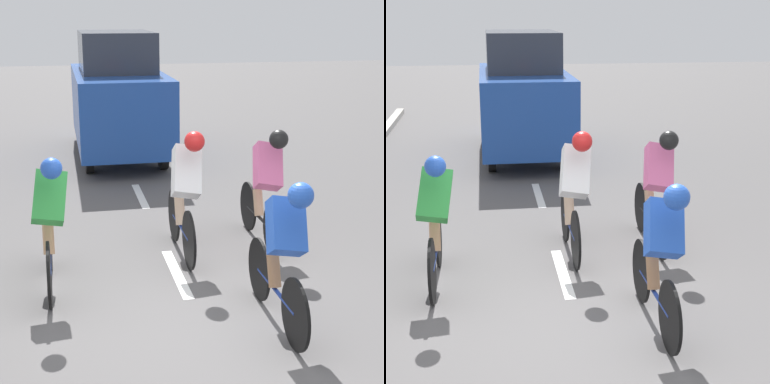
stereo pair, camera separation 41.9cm
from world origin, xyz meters
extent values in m
plane|color=#565454|center=(0.00, 0.00, 0.00)|extent=(60.00, 60.00, 0.00)
cube|color=white|center=(0.00, -1.33, 0.00)|extent=(0.12, 1.40, 0.01)
cube|color=white|center=(0.00, -4.53, 0.00)|extent=(0.12, 1.40, 0.01)
cylinder|color=black|center=(1.39, -1.77, 0.34)|extent=(0.03, 0.68, 0.68)
cylinder|color=black|center=(1.39, -0.77, 0.34)|extent=(0.03, 0.68, 0.68)
cylinder|color=navy|center=(1.39, -1.27, 0.34)|extent=(0.04, 1.00, 0.04)
cylinder|color=navy|center=(1.39, -1.44, 0.55)|extent=(0.04, 0.04, 0.42)
cylinder|color=green|center=(1.39, -1.32, 0.44)|extent=(0.07, 0.07, 0.16)
cylinder|color=tan|center=(1.39, -1.34, 0.52)|extent=(0.12, 0.23, 0.36)
cube|color=green|center=(1.35, -1.17, 1.02)|extent=(0.40, 0.47, 0.59)
sphere|color=blue|center=(1.31, -0.95, 1.38)|extent=(0.21, 0.21, 0.21)
cylinder|color=black|center=(-1.22, -2.63, 0.33)|extent=(0.03, 0.66, 0.66)
cylinder|color=black|center=(-1.22, -1.61, 0.33)|extent=(0.03, 0.66, 0.66)
cylinder|color=black|center=(-1.22, -2.12, 0.33)|extent=(0.04, 1.02, 0.04)
cylinder|color=black|center=(-1.22, -2.29, 0.54)|extent=(0.04, 0.04, 0.42)
cylinder|color=white|center=(-1.22, -2.17, 0.43)|extent=(0.07, 0.07, 0.16)
cylinder|color=#DBAD84|center=(-1.22, -2.19, 0.51)|extent=(0.12, 0.23, 0.36)
cube|color=pink|center=(-1.27, -2.02, 1.02)|extent=(0.42, 0.48, 0.62)
sphere|color=black|center=(-1.32, -1.80, 1.40)|extent=(0.23, 0.23, 0.23)
cylinder|color=black|center=(-0.17, -2.42, 0.34)|extent=(0.03, 0.68, 0.68)
cylinder|color=black|center=(-0.17, -1.45, 0.34)|extent=(0.03, 0.68, 0.68)
cylinder|color=navy|center=(-0.17, -1.93, 0.34)|extent=(0.04, 0.96, 0.04)
cylinder|color=navy|center=(-0.17, -2.10, 0.55)|extent=(0.04, 0.04, 0.42)
cylinder|color=yellow|center=(-0.17, -1.98, 0.44)|extent=(0.07, 0.07, 0.16)
cylinder|color=beige|center=(-0.17, -2.01, 0.52)|extent=(0.12, 0.23, 0.36)
cube|color=white|center=(-0.22, -1.83, 1.06)|extent=(0.41, 0.51, 0.65)
sphere|color=red|center=(-0.26, -1.61, 1.45)|extent=(0.23, 0.23, 0.23)
cylinder|color=black|center=(-0.71, -0.52, 0.32)|extent=(0.03, 0.65, 0.65)
cylinder|color=black|center=(-0.71, 0.52, 0.32)|extent=(0.03, 0.65, 0.65)
cylinder|color=navy|center=(-0.71, 0.00, 0.32)|extent=(0.04, 1.04, 0.04)
cylinder|color=navy|center=(-0.71, -0.18, 0.53)|extent=(0.04, 0.04, 0.42)
cylinder|color=green|center=(-0.71, -0.05, 0.42)|extent=(0.07, 0.07, 0.16)
cylinder|color=#9E704C|center=(-0.71, -0.08, 0.50)|extent=(0.12, 0.23, 0.36)
cube|color=blue|center=(-0.75, 0.10, 0.99)|extent=(0.40, 0.45, 0.57)
sphere|color=blue|center=(-0.78, 0.32, 1.34)|extent=(0.23, 0.23, 0.23)
cylinder|color=black|center=(-0.65, -6.23, 0.32)|extent=(0.14, 0.64, 0.64)
cylinder|color=black|center=(0.71, -6.23, 0.32)|extent=(0.14, 0.64, 0.64)
cylinder|color=black|center=(-0.65, -8.83, 0.32)|extent=(0.14, 0.64, 0.64)
cylinder|color=black|center=(0.71, -8.83, 0.32)|extent=(0.14, 0.64, 0.64)
cube|color=#1E479E|center=(0.03, -7.53, 1.01)|extent=(1.70, 4.19, 1.38)
cube|color=#2D333D|center=(0.03, -7.74, 2.08)|extent=(1.39, 2.30, 0.76)
camera|label=1|loc=(1.21, 5.29, 2.88)|focal=60.00mm
camera|label=2|loc=(0.80, 5.37, 2.88)|focal=60.00mm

